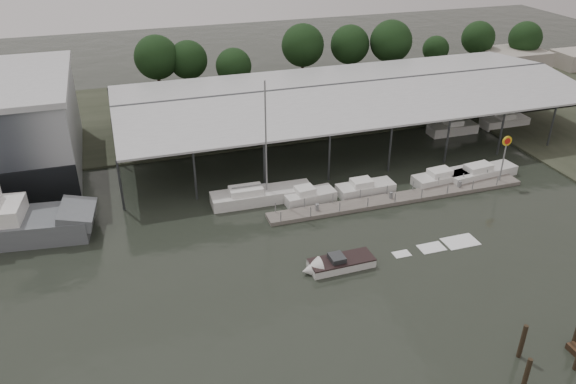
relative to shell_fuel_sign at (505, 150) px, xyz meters
name	(u,v)px	position (x,y,z in m)	size (l,w,h in m)	color
ground	(290,285)	(-27.00, -9.99, -3.93)	(200.00, 200.00, 0.00)	#232821
land_strip_far	(200,111)	(-27.00, 32.01, -3.83)	(140.00, 30.00, 0.30)	#3B4030
covered_boat_shed	(350,88)	(-10.00, 18.01, 2.20)	(58.24, 24.00, 6.96)	silver
floating_dock	(399,198)	(-12.00, 0.01, -3.72)	(28.00, 2.00, 1.40)	slate
shell_fuel_sign	(505,150)	(0.00, 0.00, 0.00)	(1.10, 0.18, 5.55)	gray
distant_commercial_buildings	(534,61)	(32.03, 34.70, -2.08)	(22.00, 8.00, 4.00)	#A29B8E
white_sailboat	(260,195)	(-25.63, 4.15, -3.28)	(10.43, 2.80, 12.81)	silver
speedboat_underway	(336,264)	(-22.67, -8.97, -3.53)	(17.25, 2.63, 2.00)	silver
moored_cruiser_0	(309,196)	(-20.94, 2.63, -3.31)	(5.47, 2.65, 1.70)	silver
moored_cruiser_1	(365,188)	(-14.77, 2.44, -3.31)	(6.11, 2.34, 1.70)	silver
moored_cruiser_2	(443,178)	(-5.75, 2.08, -3.31)	(7.04, 2.78, 1.70)	silver
moored_cruiser_3	(481,173)	(-1.10, 1.84, -3.31)	(8.58, 3.10, 1.70)	silver
mooring_pilings	(571,374)	(-13.27, -25.30, -2.87)	(6.08, 7.30, 3.66)	#322619
horizon_tree_line	(335,48)	(-4.02, 37.92, 2.14)	(68.18, 9.57, 10.08)	black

